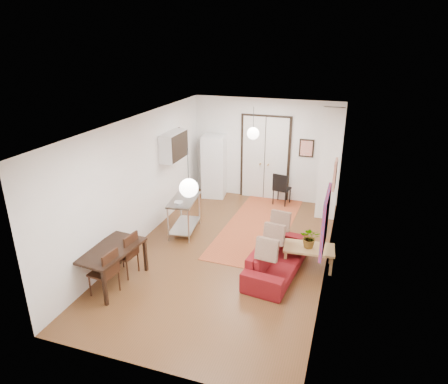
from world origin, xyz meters
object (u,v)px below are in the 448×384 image
(sofa, at_px, (278,259))
(black_side_chair, at_px, (283,185))
(kitchen_counter, at_px, (184,211))
(fridge, at_px, (214,166))
(coffee_table, at_px, (309,250))
(dining_table, at_px, (111,253))
(dining_chair_far, at_px, (106,266))
(dining_chair_near, at_px, (126,248))

(sofa, relative_size, black_side_chair, 2.21)
(kitchen_counter, height_order, fridge, fridge)
(coffee_table, height_order, dining_table, dining_table)
(dining_chair_far, bearing_deg, dining_chair_near, -174.52)
(sofa, relative_size, coffee_table, 1.94)
(kitchen_counter, bearing_deg, dining_chair_near, -109.09)
(coffee_table, xyz_separation_m, dining_table, (-3.50, -1.78, 0.27))
(coffee_table, height_order, black_side_chair, black_side_chair)
(dining_chair_near, distance_m, dining_chair_far, 0.70)
(coffee_table, relative_size, black_side_chair, 1.14)
(sofa, relative_size, dining_table, 1.47)
(coffee_table, relative_size, dining_table, 0.76)
(kitchen_counter, relative_size, dining_chair_far, 1.31)
(coffee_table, height_order, dining_chair_near, dining_chair_near)
(sofa, height_order, coffee_table, sofa)
(sofa, height_order, dining_table, dining_table)
(dining_table, bearing_deg, coffee_table, 27.01)
(coffee_table, distance_m, dining_chair_far, 4.01)
(kitchen_counter, bearing_deg, coffee_table, -19.87)
(kitchen_counter, bearing_deg, dining_chair_far, -106.25)
(kitchen_counter, xyz_separation_m, black_side_chair, (1.90, 2.59, -0.01))
(sofa, distance_m, dining_table, 3.27)
(sofa, bearing_deg, dining_chair_far, 127.04)
(dining_chair_far, bearing_deg, coffee_table, 126.15)
(coffee_table, distance_m, fridge, 4.52)
(sofa, relative_size, kitchen_counter, 1.71)
(black_side_chair, bearing_deg, fridge, 13.98)
(fridge, bearing_deg, dining_table, -101.55)
(fridge, relative_size, dining_chair_far, 2.00)
(kitchen_counter, bearing_deg, dining_table, -108.34)
(fridge, height_order, dining_chair_near, fridge)
(sofa, xyz_separation_m, dining_chair_near, (-2.88, -0.95, 0.23))
(dining_table, height_order, dining_chair_near, dining_chair_near)
(kitchen_counter, xyz_separation_m, dining_table, (-0.44, -2.43, 0.10))
(sofa, distance_m, coffee_table, 0.69)
(fridge, bearing_deg, coffee_table, -52.58)
(sofa, height_order, dining_chair_far, dining_chair_far)
(dining_chair_far, distance_m, black_side_chair, 5.76)
(kitchen_counter, relative_size, black_side_chair, 1.29)
(dining_chair_near, bearing_deg, black_side_chair, 158.91)
(sofa, bearing_deg, kitchen_counter, 74.69)
(coffee_table, distance_m, dining_chair_near, 3.70)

